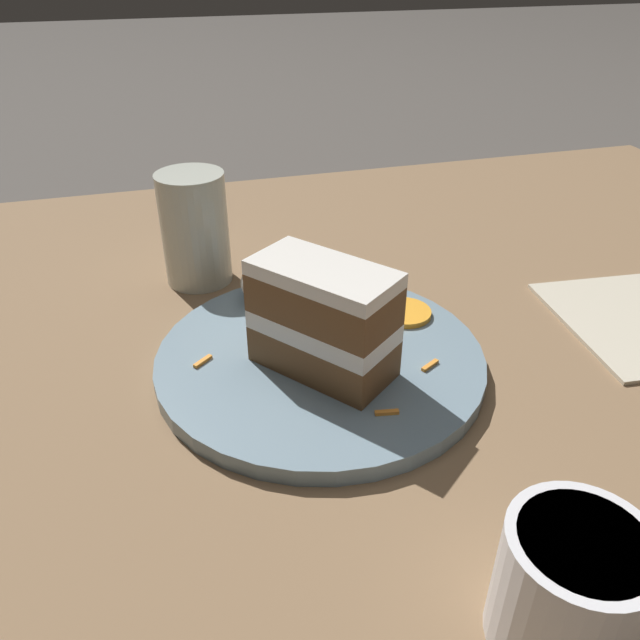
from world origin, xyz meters
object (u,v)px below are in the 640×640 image
object	(u,v)px
drinking_glass	(196,236)
orange_garnish	(404,313)
coffee_mug	(569,587)
cake_slice	(323,319)
cream_dollop	(269,282)
plate	(320,359)

from	to	relation	value
drinking_glass	orange_garnish	bearing A→B (deg)	-41.09
orange_garnish	coffee_mug	xyz separation A→B (m)	(-0.04, -0.31, 0.02)
cake_slice	coffee_mug	size ratio (longest dim) A/B	1.64
cake_slice	cream_dollop	bearing A→B (deg)	61.28
coffee_mug	cream_dollop	bearing A→B (deg)	101.77
cake_slice	plate	bearing A→B (deg)	42.94
cake_slice	coffee_mug	world-z (taller)	cake_slice
orange_garnish	coffee_mug	bearing A→B (deg)	-97.25
plate	cream_dollop	xyz separation A→B (m)	(-0.02, 0.10, 0.03)
cake_slice	orange_garnish	xyz separation A→B (m)	(0.10, 0.06, -0.04)
orange_garnish	drinking_glass	distance (m)	0.24
plate	drinking_glass	distance (m)	0.22
coffee_mug	cake_slice	bearing A→B (deg)	103.01
cake_slice	drinking_glass	xyz separation A→B (m)	(-0.08, 0.22, -0.01)
plate	orange_garnish	size ratio (longest dim) A/B	5.57
drinking_glass	cream_dollop	bearing A→B (deg)	-57.04
orange_garnish	coffee_mug	world-z (taller)	coffee_mug
cream_dollop	cake_slice	bearing A→B (deg)	-80.81
plate	coffee_mug	world-z (taller)	coffee_mug
cream_dollop	orange_garnish	bearing A→B (deg)	-27.99
cake_slice	drinking_glass	bearing A→B (deg)	72.44
cake_slice	cream_dollop	world-z (taller)	cake_slice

